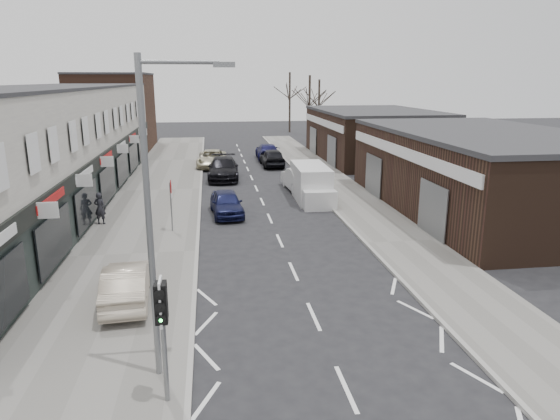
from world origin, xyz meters
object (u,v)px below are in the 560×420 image
object	(u,v)px
sedan_on_pavement	(126,284)
parked_car_right_c	(267,151)
traffic_light	(162,313)
parked_car_left_a	(226,203)
parked_car_left_b	(223,169)
white_van	(311,184)
pedestrian	(100,208)
warning_sign	(171,191)
parked_car_right_b	(272,157)
parked_car_left_c	(212,159)
parked_car_right_a	(300,179)
street_lamp	(155,206)

from	to	relation	value
sedan_on_pavement	parked_car_right_c	size ratio (longest dim) A/B	0.80
traffic_light	sedan_on_pavement	bearing A→B (deg)	107.20
parked_car_left_a	parked_car_left_b	distance (m)	10.73
white_van	pedestrian	distance (m)	12.92
traffic_light	parked_car_left_a	xyz separation A→B (m)	(2.05, 17.07, -1.71)
white_van	warning_sign	bearing A→B (deg)	-142.47
warning_sign	parked_car_left_b	distance (m)	14.17
parked_car_right_b	parked_car_right_c	world-z (taller)	parked_car_right_b
white_van	parked_car_left_a	world-z (taller)	white_van
warning_sign	parked_car_left_c	bearing A→B (deg)	83.74
white_van	parked_car_right_a	size ratio (longest dim) A/B	1.15
street_lamp	parked_car_right_b	distance (m)	32.79
sedan_on_pavement	parked_car_right_b	world-z (taller)	parked_car_right_b
parked_car_left_c	parked_car_left_a	bearing A→B (deg)	-84.05
parked_car_left_c	parked_car_right_b	bearing A→B (deg)	-0.07
sedan_on_pavement	pedestrian	size ratio (longest dim) A/B	2.40
sedan_on_pavement	parked_car_right_a	xyz separation A→B (m)	(9.11, 17.11, 0.02)
parked_car_left_b	parked_car_left_c	xyz separation A→B (m)	(-0.83, 5.60, -0.08)
parked_car_left_c	parked_car_right_c	size ratio (longest dim) A/B	1.04
warning_sign	parked_car_right_c	world-z (taller)	warning_sign
pedestrian	parked_car_left_c	world-z (taller)	pedestrian
white_van	parked_car_right_b	distance (m)	13.02
white_van	parked_car_left_b	size ratio (longest dim) A/B	1.01
warning_sign	parked_car_left_b	xyz separation A→B (m)	(2.96, 13.79, -1.38)
sedan_on_pavement	parked_car_right_c	distance (m)	32.68
parked_car_left_c	parked_car_right_a	size ratio (longest dim) A/B	1.08
traffic_light	parked_car_left_b	size ratio (longest dim) A/B	0.55
traffic_light	street_lamp	size ratio (longest dim) A/B	0.39
traffic_light	sedan_on_pavement	distance (m)	6.22
traffic_light	parked_car_right_c	bearing A→B (deg)	79.73
parked_car_right_a	parked_car_left_b	bearing A→B (deg)	-47.55
warning_sign	parked_car_left_c	world-z (taller)	warning_sign
pedestrian	parked_car_right_a	bearing A→B (deg)	-133.46
street_lamp	sedan_on_pavement	bearing A→B (deg)	110.06
warning_sign	sedan_on_pavement	size ratio (longest dim) A/B	0.66
parked_car_left_a	parked_car_right_a	world-z (taller)	parked_car_right_a
parked_car_left_c	parked_car_left_b	bearing A→B (deg)	-77.98
sedan_on_pavement	parked_car_right_c	bearing A→B (deg)	-109.92
street_lamp	parked_car_right_a	world-z (taller)	street_lamp
parked_car_left_b	parked_car_right_c	xyz separation A→B (m)	(4.55, 9.48, -0.07)
warning_sign	parked_car_right_b	xyz separation A→B (m)	(7.45, 19.05, -1.40)
parked_car_left_b	parked_car_right_b	size ratio (longest dim) A/B	1.20
parked_car_right_a	parked_car_right_c	distance (m)	14.44
parked_car_left_c	parked_car_right_b	distance (m)	5.33
street_lamp	white_van	distance (m)	20.68
street_lamp	sedan_on_pavement	xyz separation A→B (m)	(-1.65, 4.52, -3.82)
street_lamp	parked_car_left_b	xyz separation A→B (m)	(2.33, 26.59, -3.80)
parked_car_left_a	parked_car_right_a	size ratio (longest dim) A/B	0.83
parked_car_right_b	parked_car_right_a	bearing A→B (deg)	93.05
traffic_light	parked_car_right_a	world-z (taller)	traffic_light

